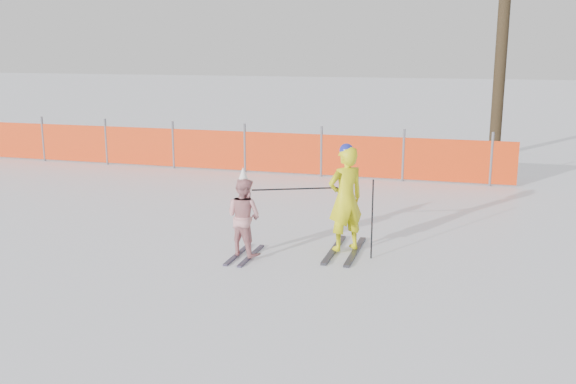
# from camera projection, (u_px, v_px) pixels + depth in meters

# --- Properties ---
(ground) EXTENTS (120.00, 120.00, 0.00)m
(ground) POSITION_uv_depth(u_px,v_px,m) (279.00, 265.00, 9.42)
(ground) COLOR white
(ground) RESTS_ON ground
(adult) EXTENTS (0.70, 1.47, 1.71)m
(adult) POSITION_uv_depth(u_px,v_px,m) (345.00, 199.00, 9.86)
(adult) COLOR black
(adult) RESTS_ON ground
(child) EXTENTS (0.70, 1.06, 1.39)m
(child) POSITION_uv_depth(u_px,v_px,m) (244.00, 216.00, 9.71)
(child) COLOR black
(child) RESTS_ON ground
(ski_poles) EXTENTS (1.79, 0.55, 1.22)m
(ski_poles) POSITION_uv_depth(u_px,v_px,m) (332.00, 203.00, 9.67)
(ski_poles) COLOR black
(ski_poles) RESTS_ON ground
(safety_fence) EXTENTS (14.62, 0.06, 1.25)m
(safety_fence) POSITION_uv_depth(u_px,v_px,m) (218.00, 150.00, 16.52)
(safety_fence) COLOR #595960
(safety_fence) RESTS_ON ground
(tree_trunks) EXTENTS (4.86, 0.52, 6.22)m
(tree_trunks) POSITION_uv_depth(u_px,v_px,m) (568.00, 49.00, 17.88)
(tree_trunks) COLOR #322616
(tree_trunks) RESTS_ON ground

